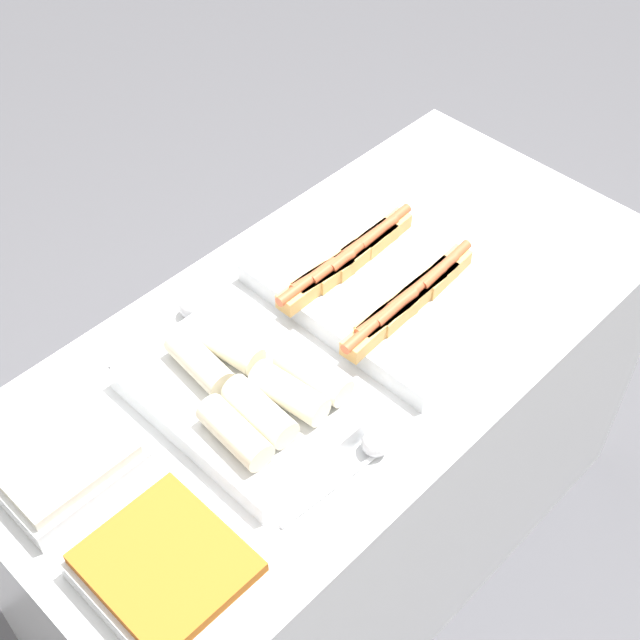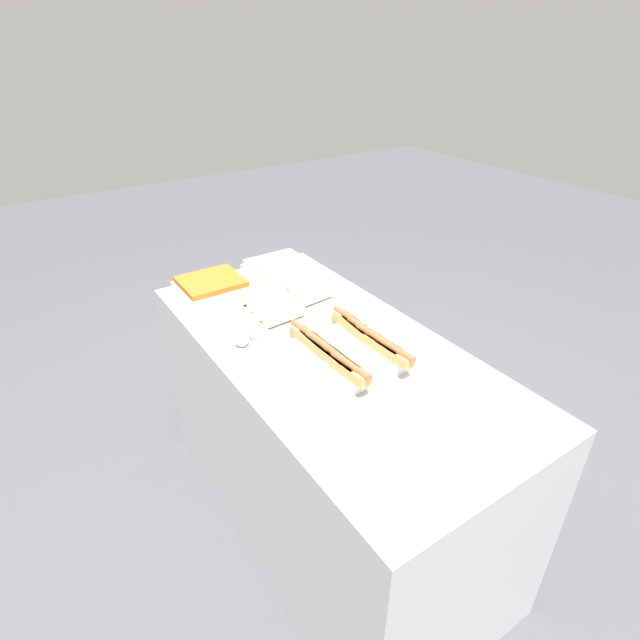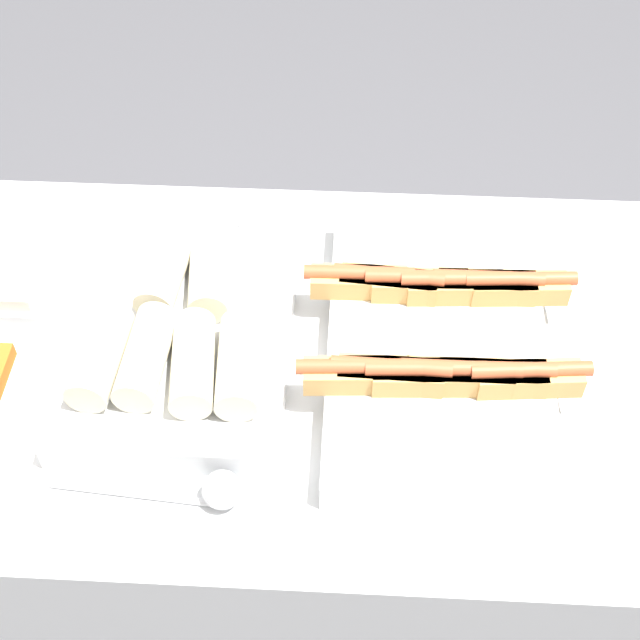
{
  "view_description": "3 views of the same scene",
  "coord_description": "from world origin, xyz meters",
  "views": [
    {
      "loc": [
        -0.93,
        -0.85,
        2.29
      ],
      "look_at": [
        -0.06,
        0.0,
        0.98
      ],
      "focal_mm": 50.0,
      "sensor_mm": 36.0,
      "label": 1
    },
    {
      "loc": [
        1.23,
        -0.86,
        1.87
      ],
      "look_at": [
        -0.06,
        0.0,
        0.98
      ],
      "focal_mm": 28.0,
      "sensor_mm": 36.0,
      "label": 2
    },
    {
      "loc": [
        -0.01,
        -0.85,
        1.95
      ],
      "look_at": [
        -0.06,
        0.0,
        0.98
      ],
      "focal_mm": 50.0,
      "sensor_mm": 36.0,
      "label": 3
    }
  ],
  "objects": [
    {
      "name": "serving_spoon_near",
      "position": [
        -0.19,
        -0.26,
        0.92
      ],
      "size": [
        0.26,
        0.05,
        0.05
      ],
      "color": "silver",
      "rests_on": "counter"
    },
    {
      "name": "serving_spoon_far",
      "position": [
        -0.2,
        0.26,
        0.92
      ],
      "size": [
        0.24,
        0.05,
        0.05
      ],
      "color": "silver",
      "rests_on": "counter"
    },
    {
      "name": "ground_plane",
      "position": [
        0.0,
        0.0,
        0.0
      ],
      "size": [
        12.0,
        12.0,
        0.0
      ],
      "primitive_type": "plane",
      "color": "#4C4C51"
    },
    {
      "name": "tray_wraps",
      "position": [
        -0.26,
        -0.01,
        0.94
      ],
      "size": [
        0.33,
        0.45,
        0.11
      ],
      "color": "silver",
      "rests_on": "counter"
    },
    {
      "name": "counter",
      "position": [
        0.0,
        0.0,
        0.45
      ],
      "size": [
        1.57,
        0.76,
        0.9
      ],
      "color": "silver",
      "rests_on": "ground_plane"
    },
    {
      "name": "tray_hotdogs",
      "position": [
        0.12,
        0.0,
        0.94
      ],
      "size": [
        0.42,
        0.53,
        0.1
      ],
      "color": "silver",
      "rests_on": "counter"
    }
  ]
}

